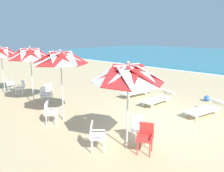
{
  "coord_description": "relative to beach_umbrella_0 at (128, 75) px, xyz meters",
  "views": [
    {
      "loc": [
        4.22,
        -7.31,
        3.31
      ],
      "look_at": [
        -2.82,
        -0.14,
        1.0
      ],
      "focal_mm": 35.93,
      "sensor_mm": 36.0,
      "label": 1
    }
  ],
  "objects": [
    {
      "name": "plastic_chair_0",
      "position": [
        -0.56,
        -0.74,
        -1.73
      ],
      "size": [
        0.63,
        0.63,
        0.87
      ],
      "color": "white",
      "rests_on": "ground"
    },
    {
      "name": "plastic_chair_3",
      "position": [
        -3.31,
        -0.61,
        -1.73
      ],
      "size": [
        0.63,
        0.63,
        0.87
      ],
      "color": "white",
      "rests_on": "ground"
    },
    {
      "name": "plastic_chair_5",
      "position": [
        -5.67,
        0.54,
        -1.73
      ],
      "size": [
        0.62,
        0.6,
        0.87
      ],
      "color": "white",
      "rests_on": "ground"
    },
    {
      "name": "plastic_chair_1",
      "position": [
        0.01,
        0.53,
        -1.73
      ],
      "size": [
        0.63,
        0.61,
        0.87
      ],
      "color": "white",
      "rests_on": "ground"
    },
    {
      "name": "beach_umbrella_2",
      "position": [
        -6.03,
        0.09,
        0.18
      ],
      "size": [
        2.11,
        2.11,
        2.79
      ],
      "color": "silver",
      "rests_on": "ground"
    },
    {
      "name": "ground_plane",
      "position": [
        -0.26,
        2.64,
        -2.23
      ],
      "size": [
        80.0,
        80.0,
        0.0
      ],
      "primitive_type": "plane",
      "color": "#D3B784"
    },
    {
      "name": "plastic_chair_6",
      "position": [
        -9.38,
        0.32,
        -1.73
      ],
      "size": [
        0.61,
        0.62,
        0.87
      ],
      "color": "white",
      "rests_on": "ground"
    },
    {
      "name": "sun_lounger_1",
      "position": [
        -1.8,
        4.42,
        -1.95
      ],
      "size": [
        0.67,
        2.16,
        0.62
      ],
      "color": "white",
      "rests_on": "ground"
    },
    {
      "name": "beach_umbrella_0",
      "position": [
        0.0,
        0.0,
        0.0
      ],
      "size": [
        2.1,
        2.1,
        2.61
      ],
      "color": "silver",
      "rests_on": "ground"
    },
    {
      "name": "sun_lounger_0",
      "position": [
        0.5,
        4.45,
        -1.95
      ],
      "size": [
        1.09,
        2.23,
        0.62
      ],
      "color": "white",
      "rests_on": "ground"
    },
    {
      "name": "beach_ball",
      "position": [
        -0.26,
        6.52,
        -2.08
      ],
      "size": [
        0.3,
        0.3,
        0.3
      ],
      "primitive_type": "sphere",
      "color": "blue",
      "rests_on": "ground"
    },
    {
      "name": "beach_umbrella_3",
      "position": [
        -9.03,
        -0.14,
        0.12
      ],
      "size": [
        1.97,
        1.97,
        2.71
      ],
      "color": "silver",
      "rests_on": "ground"
    },
    {
      "name": "plastic_chair_7",
      "position": [
        -8.05,
        0.38,
        -1.73
      ],
      "size": [
        0.63,
        0.63,
        0.87
      ],
      "color": "white",
      "rests_on": "ground"
    },
    {
      "name": "sun_lounger_2",
      "position": [
        -3.42,
        4.83,
        -1.95
      ],
      "size": [
        0.92,
        2.21,
        0.62
      ],
      "color": "white",
      "rests_on": "ground"
    },
    {
      "name": "beach_umbrella_1",
      "position": [
        -3.28,
        -0.04,
        0.2
      ],
      "size": [
        2.08,
        2.08,
        2.79
      ],
      "color": "silver",
      "rests_on": "ground"
    },
    {
      "name": "plastic_chair_4",
      "position": [
        -6.17,
        0.94,
        -1.73
      ],
      "size": [
        0.63,
        0.63,
        0.87
      ],
      "color": "white",
      "rests_on": "ground"
    },
    {
      "name": "plastic_chair_2",
      "position": [
        0.52,
        0.21,
        -1.73
      ],
      "size": [
        0.59,
        0.61,
        0.87
      ],
      "color": "red",
      "rests_on": "ground"
    }
  ]
}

